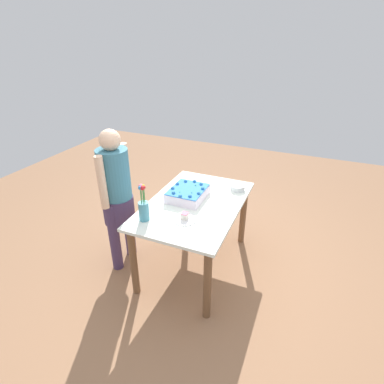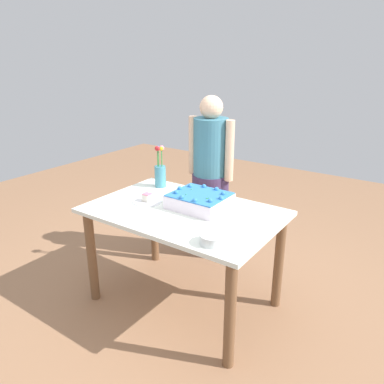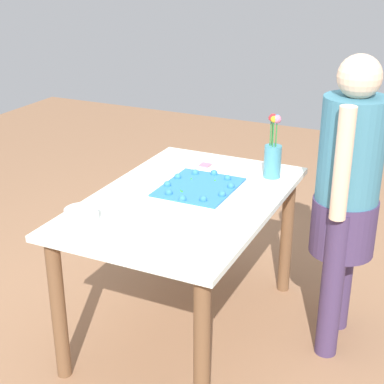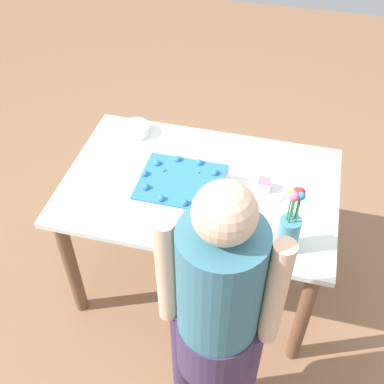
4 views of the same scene
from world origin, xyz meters
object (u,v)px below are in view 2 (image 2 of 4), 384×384
at_px(fruit_bowl, 213,239).
at_px(sheet_cake, 200,200).
at_px(flower_vase, 160,172).
at_px(person_standing, 210,169).
at_px(cake_knife, 244,228).
at_px(serving_plate_with_slice, 147,200).

bearing_deg(fruit_bowl, sheet_cake, 131.83).
height_order(flower_vase, person_standing, person_standing).
relative_size(cake_knife, fruit_bowl, 1.23).
bearing_deg(flower_vase, fruit_bowl, -34.28).
bearing_deg(cake_knife, sheet_cake, 86.68).
xyz_separation_m(serving_plate_with_slice, flower_vase, (-0.14, 0.33, 0.11)).
bearing_deg(flower_vase, cake_knife, -18.72).
xyz_separation_m(cake_knife, fruit_bowl, (-0.05, -0.29, 0.03)).
bearing_deg(cake_knife, serving_plate_with_slice, 104.12).
height_order(serving_plate_with_slice, cake_knife, serving_plate_with_slice).
distance_m(serving_plate_with_slice, person_standing, 0.78).
distance_m(cake_knife, person_standing, 1.06).
relative_size(cake_knife, flower_vase, 0.55).
distance_m(serving_plate_with_slice, flower_vase, 0.38).
relative_size(sheet_cake, flower_vase, 1.14).
bearing_deg(fruit_bowl, serving_plate_with_slice, 159.68).
bearing_deg(fruit_bowl, cake_knife, 79.74).
xyz_separation_m(flower_vase, fruit_bowl, (0.89, -0.61, -0.10)).
distance_m(cake_knife, flower_vase, 1.01).
bearing_deg(sheet_cake, cake_knife, -16.66).
bearing_deg(flower_vase, person_standing, 64.36).
xyz_separation_m(cake_knife, flower_vase, (-0.94, 0.32, 0.12)).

